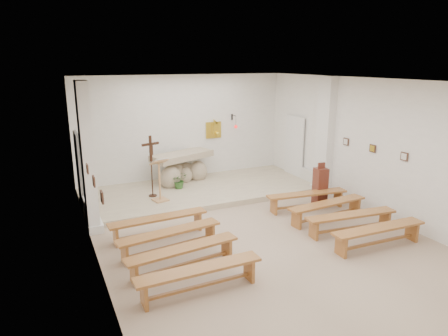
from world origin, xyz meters
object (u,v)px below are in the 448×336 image
bench_left_fourth (200,274)px  bench_left_third (183,253)px  crucifix_stand (151,162)px  lectern (160,180)px  bench_right_front (307,197)px  altar (182,170)px  bench_right_second (327,207)px  bench_left_front (158,222)px  bench_left_second (170,236)px  bench_right_fourth (379,232)px  donation_pedestal (320,186)px  bench_right_third (351,219)px

bench_left_fourth → bench_left_third: bearing=89.3°
crucifix_stand → bench_left_fourth: size_ratio=0.78×
lectern → bench_right_front: size_ratio=0.54×
crucifix_stand → bench_right_front: bearing=-50.2°
altar → bench_right_second: bearing=-80.6°
bench_left_front → lectern: bearing=69.8°
bench_left_front → bench_left_second: 0.85m
altar → bench_right_second: size_ratio=0.95×
bench_right_fourth → bench_left_second: bearing=159.8°
altar → bench_right_front: 4.16m
altar → bench_left_front: 3.84m
bench_left_front → bench_left_third: (0.00, -1.69, 0.00)m
lectern → donation_pedestal: size_ratio=1.02×
lectern → bench_right_fourth: (3.51, -4.48, -0.40)m
bench_left_front → bench_right_front: (4.12, 0.00, 0.00)m
bench_left_fourth → bench_right_second: bearing=21.7°
lectern → bench_left_front: bearing=-120.4°
bench_right_front → bench_left_second: same height
altar → donation_pedestal: bearing=-67.1°
bench_right_second → bench_right_fourth: (0.00, -1.69, 0.00)m
bench_right_second → altar: bearing=114.8°
bench_left_front → bench_left_fourth: (0.00, -2.54, 0.00)m
donation_pedestal → bench_right_second: 1.21m
lectern → bench_left_fourth: 4.54m
crucifix_stand → bench_right_fourth: crucifix_stand is taller
bench_right_front → bench_left_second: (-4.12, -0.85, 0.00)m
bench_left_third → bench_left_second: bearing=83.3°
altar → crucifix_stand: bearing=-160.7°
donation_pedestal → bench_right_third: size_ratio=0.53×
bench_left_front → bench_right_fourth: 4.84m
bench_right_front → bench_right_second: (0.00, -0.85, 0.00)m
bench_left_fourth → bench_right_front: bearing=31.0°
altar → bench_right_front: size_ratio=0.95×
crucifix_stand → donation_pedestal: size_ratio=1.46×
bench_left_front → altar: bearing=60.1°
bench_left_front → bench_right_third: same height
bench_left_front → bench_right_front: size_ratio=0.99×
bench_right_front → bench_right_second: size_ratio=1.00×
bench_right_front → bench_left_third: bearing=-150.8°
lectern → bench_left_second: 2.88m
bench_right_fourth → bench_left_front: bearing=150.5°
bench_left_second → bench_left_fourth: same height
lectern → bench_left_second: (-0.61, -2.79, -0.40)m
lectern → bench_left_second: size_ratio=0.54×
bench_right_second → bench_left_fourth: (-4.12, -1.69, 0.00)m
bench_left_second → donation_pedestal: bearing=5.1°
bench_right_front → bench_left_front: bearing=-173.2°
altar → bench_left_second: 4.61m
altar → lectern: bearing=-147.3°
lectern → bench_left_third: 3.71m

